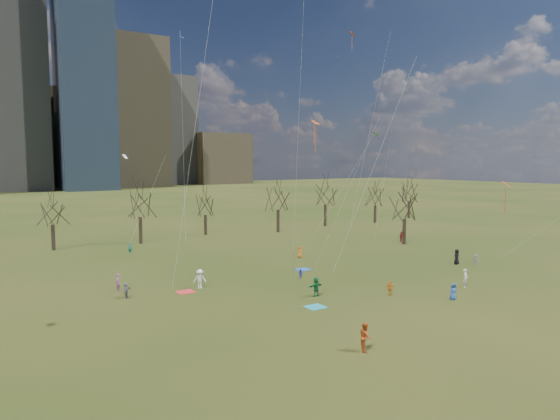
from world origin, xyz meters
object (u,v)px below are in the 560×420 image
person_2 (365,337)px  person_4 (390,288)px  blanket_teal (315,307)px  blanket_navy (303,269)px  person_0 (453,292)px  blanket_crimson (186,292)px  person_1 (465,278)px

person_2 → person_4: bearing=-19.7°
blanket_teal → person_2: person_2 is taller
blanket_teal → blanket_navy: 14.85m
person_0 → blanket_navy: bearing=116.3°
blanket_teal → blanket_navy: bearing=58.7°
blanket_crimson → person_4: size_ratio=1.14×
person_2 → person_4: (11.12, 8.81, -0.24)m
blanket_teal → person_1: (16.37, -2.64, 0.91)m
person_0 → person_2: bearing=-148.9°
blanket_teal → blanket_crimson: 12.98m
blanket_crimson → blanket_navy: bearing=7.6°
person_0 → person_4: (-3.77, 4.04, -0.05)m
blanket_teal → person_4: person_4 is taller
blanket_crimson → person_2: 20.75m
blanket_teal → person_4: size_ratio=1.14×
person_4 → blanket_crimson: bearing=4.2°
person_0 → person_2: 15.64m
blanket_teal → blanket_crimson: bearing=124.7°
person_1 → blanket_crimson: bearing=118.0°
blanket_navy → blanket_crimson: (-15.09, -2.02, 0.00)m
blanket_crimson → person_1: person_1 is taller
person_2 → blanket_crimson: bearing=43.7°
blanket_navy → blanket_crimson: bearing=-172.4°
blanket_crimson → person_2: person_2 is taller
blanket_crimson → person_2: bearing=-78.3°
blanket_navy → person_0: person_0 is taller
blanket_navy → person_4: size_ratio=1.14×
person_1 → person_2: size_ratio=0.98×
blanket_teal → person_0: 12.71m
person_4 → person_1: bearing=-151.2°
blanket_crimson → person_1: bearing=-29.3°
blanket_navy → person_0: bearing=-77.1°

